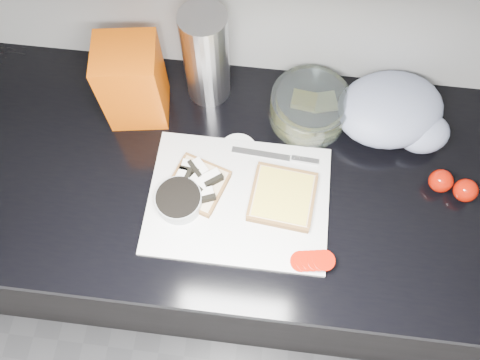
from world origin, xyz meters
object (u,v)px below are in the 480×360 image
bread_bag (133,82)px  cutting_board (238,200)px  glass_bowl (309,107)px  steel_canister (206,57)px

bread_bag → cutting_board: bearing=-48.2°
glass_bowl → bread_bag: size_ratio=0.89×
bread_bag → glass_bowl: bearing=-5.4°
steel_canister → glass_bowl: bearing=-10.9°
steel_canister → bread_bag: bearing=-154.8°
cutting_board → glass_bowl: glass_bowl is taller
cutting_board → steel_canister: steel_canister is taller
glass_bowl → steel_canister: bearing=169.1°
glass_bowl → bread_bag: bearing=-176.3°
cutting_board → bread_bag: bread_bag is taller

